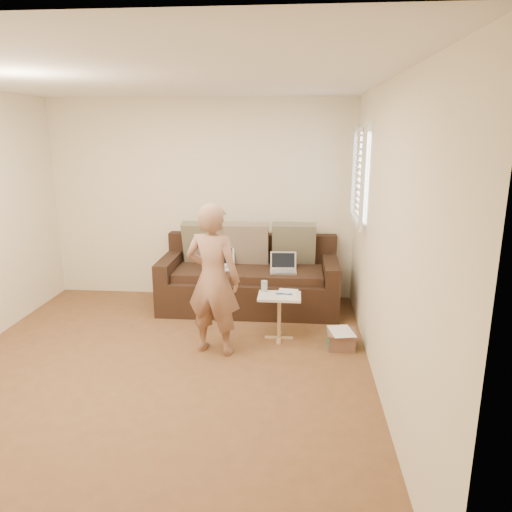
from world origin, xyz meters
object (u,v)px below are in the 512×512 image
Objects in this scene: sofa at (249,276)px; person at (213,279)px; side_table at (279,317)px; drinking_glass at (264,286)px; laptop_silver at (283,272)px; striped_box at (341,339)px; laptop_white at (221,269)px.

person is (-0.23, -1.28, 0.35)m from sofa.
drinking_glass is (-0.17, 0.11, 0.31)m from side_table.
laptop_silver reaches higher than striped_box.
laptop_white is 1.20× the size of striped_box.
laptop_silver is 0.64× the size of side_table.
laptop_white is (-0.35, -0.05, 0.10)m from sofa.
side_table is at bearing -59.92° from laptop_white.
person is 3.09× the size of side_table.
person is (-0.66, -1.14, 0.25)m from laptop_silver.
sofa is 0.86m from drinking_glass.
laptop_white reaches higher than laptop_silver.
person is 0.91m from side_table.
laptop_silver reaches higher than side_table.
drinking_glass is at bearing 161.55° from striped_box.
striped_box is at bearing -14.31° from side_table.
striped_box is (1.30, 0.20, -0.68)m from person.
person is 1.48m from striped_box.
laptop_white is at bearing 169.86° from laptop_silver.
laptop_silver is at bearing -18.08° from laptop_white.
sofa is 18.33× the size of drinking_glass.
sofa is 7.54× the size of striped_box.
sofa is at bearing 158.74° from laptop_silver.
sofa is 6.88× the size of laptop_silver.
laptop_silver is 1.10× the size of striped_box.
laptop_silver reaches higher than drinking_glass.
sofa is 1.35m from person.
laptop_white is 1.27m from person.
sofa is at bearing 106.86° from drinking_glass.
side_table is (0.42, -0.92, -0.18)m from sofa.
side_table is 0.37m from drinking_glass.
person reaches higher than laptop_silver.
side_table is 4.15× the size of drinking_glass.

